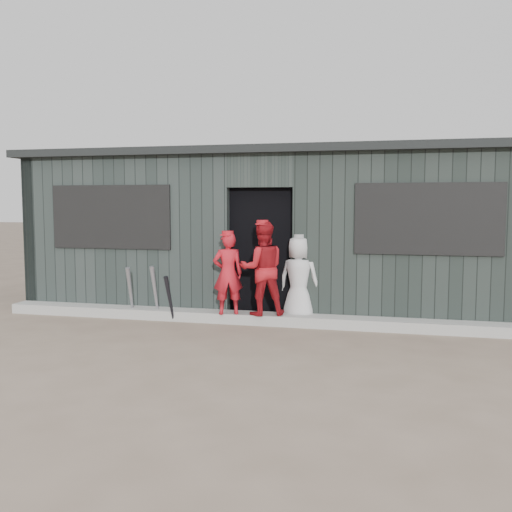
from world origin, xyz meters
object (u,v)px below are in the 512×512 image
(bat_left, at_px, (131,292))
(player_grey_back, at_px, (299,279))
(dugout, at_px, (279,231))
(bat_right, at_px, (170,299))
(player_red_left, at_px, (228,274))
(player_red_right, at_px, (262,269))
(bat_mid, at_px, (155,293))

(bat_left, distance_m, player_grey_back, 2.59)
(bat_left, distance_m, dugout, 2.79)
(dugout, bearing_deg, bat_right, -122.93)
(bat_left, distance_m, bat_right, 0.73)
(player_red_left, bearing_deg, player_red_right, 165.51)
(bat_left, relative_size, player_red_right, 0.62)
(bat_mid, distance_m, player_red_right, 1.71)
(player_red_left, height_order, dugout, dugout)
(player_red_left, relative_size, player_grey_back, 0.93)
(player_red_right, relative_size, dugout, 0.16)
(player_red_left, height_order, player_red_right, player_red_right)
(bat_left, bearing_deg, player_red_left, -1.86)
(player_red_right, bearing_deg, bat_mid, -20.03)
(bat_mid, bearing_deg, player_red_left, -2.48)
(player_red_left, bearing_deg, player_grey_back, 178.81)
(player_grey_back, bearing_deg, dugout, -54.86)
(player_grey_back, bearing_deg, player_red_left, 33.59)
(player_red_left, relative_size, player_red_right, 0.88)
(bat_mid, xyz_separation_m, player_grey_back, (2.15, 0.32, 0.23))
(bat_right, bearing_deg, dugout, 57.07)
(bat_left, height_order, player_red_right, player_red_right)
(bat_mid, height_order, dugout, dugout)
(bat_right, height_order, player_red_right, player_red_right)
(bat_left, bearing_deg, bat_mid, -0.07)
(bat_left, height_order, bat_mid, bat_mid)
(bat_mid, bearing_deg, player_red_right, 0.50)
(bat_right, relative_size, player_grey_back, 0.56)
(bat_mid, bearing_deg, bat_right, -27.92)
(bat_right, bearing_deg, player_grey_back, 14.53)
(bat_left, xyz_separation_m, player_red_right, (2.07, 0.01, 0.42))
(bat_right, bearing_deg, bat_left, 167.34)
(player_red_right, height_order, dugout, dugout)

